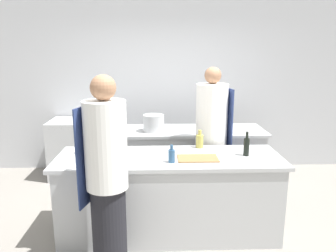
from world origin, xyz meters
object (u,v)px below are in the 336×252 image
bowl_prep_small (90,157)px  bottle_olive_oil (247,146)px  bottle_wine (172,155)px  bowl_mixing_large (100,151)px  stockpot (154,123)px  chef_at_stove (211,139)px  chef_at_prep_near (107,179)px  cup (81,149)px  bottle_vinegar (200,141)px  oven_range (79,148)px

bowl_prep_small → bottle_olive_oil: bearing=3.5°
bottle_wine → bowl_mixing_large: bottle_wine is taller
stockpot → chef_at_stove: bearing=-32.1°
bowl_mixing_large → bowl_prep_small: bowl_prep_small is taller
chef_at_prep_near → cup: (-0.40, 0.79, 0.03)m
bowl_mixing_large → stockpot: 1.13m
bottle_wine → stockpot: (-0.19, 1.28, 0.04)m
bowl_mixing_large → cup: bearing=178.3°
bottle_wine → bowl_mixing_large: (-0.77, 0.32, -0.04)m
bottle_vinegar → stockpot: stockpot is taller
chef_at_prep_near → bottle_olive_oil: 1.54m
bowl_prep_small → chef_at_prep_near: bearing=-65.0°
chef_at_prep_near → cup: 0.89m
oven_range → chef_at_prep_near: (0.82, -2.40, 0.45)m
bottle_wine → bowl_prep_small: size_ratio=0.79×
bowl_prep_small → bowl_mixing_large: bearing=73.4°
stockpot → chef_at_prep_near: bearing=-102.5°
bowl_prep_small → stockpot: 1.37m
bottle_olive_oil → stockpot: size_ratio=0.91×
cup → bowl_mixing_large: bearing=-1.7°
bottle_olive_oil → bottle_vinegar: size_ratio=1.25×
chef_at_prep_near → bowl_mixing_large: bearing=29.6°
chef_at_stove → cup: (-1.52, -0.50, 0.04)m
bowl_prep_small → cup: 0.28m
chef_at_stove → bottle_vinegar: (-0.19, -0.33, 0.07)m
oven_range → stockpot: 1.48m
chef_at_stove → bottle_wine: 0.99m
chef_at_stove → chef_at_prep_near: bearing=-51.5°
chef_at_stove → bottle_olive_oil: chef_at_stove is taller
bowl_mixing_large → stockpot: bearing=59.2°
stockpot → oven_range: bearing=151.9°
chef_at_stove → stockpot: chef_at_stove is taller
cup → stockpot: 1.25m
bowl_prep_small → bottle_vinegar: bearing=19.2°
bottle_wine → stockpot: stockpot is taller
oven_range → stockpot: bearing=-28.1°
bowl_mixing_large → stockpot: (0.58, 0.97, 0.09)m
bottle_olive_oil → bottle_vinegar: bearing=146.1°
chef_at_stove → bowl_mixing_large: size_ratio=8.33×
bottle_vinegar → cup: size_ratio=2.13×
oven_range → bottle_olive_oil: size_ratio=3.47×
bowl_mixing_large → bowl_prep_small: bearing=-106.6°
bottle_wine → cup: 1.03m
chef_at_prep_near → chef_at_stove: chef_at_prep_near is taller
chef_at_prep_near → stockpot: (0.39, 1.75, 0.10)m
bottle_wine → bowl_prep_small: 0.84m
chef_at_stove → bottle_olive_oil: 0.70m
bowl_mixing_large → bowl_prep_small: 0.24m
bottle_olive_oil → bottle_wine: 0.83m
chef_at_stove → bowl_prep_small: bearing=-72.2°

